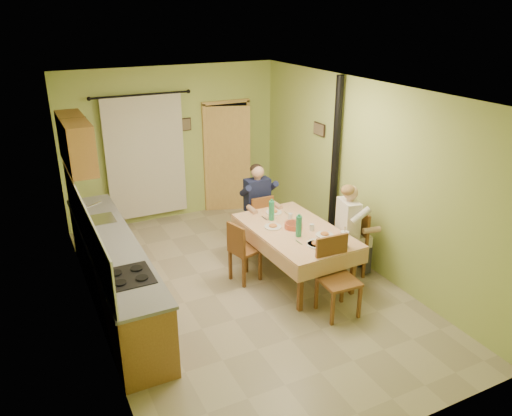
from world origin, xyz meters
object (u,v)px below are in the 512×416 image
man_far (258,197)px  man_right (350,220)px  chair_right (348,256)px  chair_left (244,262)px  chair_far (258,231)px  stove_flue (334,188)px  chair_near (337,293)px  dining_table (294,253)px

man_far → man_right: same height
chair_right → chair_left: 1.56m
chair_far → man_right: (0.78, -1.40, 0.59)m
man_far → stove_flue: 1.23m
chair_far → chair_near: (0.05, -2.19, 0.00)m
chair_right → man_far: size_ratio=0.72×
man_far → chair_far: bearing=-90.0°
dining_table → chair_left: size_ratio=2.11×
chair_far → chair_left: (-0.67, -0.89, -0.00)m
chair_near → chair_left: chair_near is taller
chair_far → chair_left: chair_far is taller
chair_near → dining_table: bearing=-87.0°
dining_table → chair_near: bearing=-91.9°
chair_far → man_right: 1.71m
chair_right → man_right: (-0.01, 0.00, 0.59)m
dining_table → stove_flue: size_ratio=0.70×
dining_table → stove_flue: (1.08, 0.62, 0.65)m
chair_left → stove_flue: 1.98m
dining_table → chair_near: (0.01, -1.08, -0.09)m
chair_right → man_right: size_ratio=0.72×
dining_table → man_far: bearing=89.8°
chair_far → chair_left: size_ratio=1.01×
dining_table → chair_far: 1.11m
chair_near → man_right: 1.23m
chair_far → chair_right: (0.80, -1.40, 0.00)m
dining_table → chair_left: (-0.71, 0.22, -0.09)m
man_far → chair_left: bearing=-125.8°
dining_table → man_far: (-0.04, 1.12, 0.50)m
chair_right → chair_far: bearing=40.8°
chair_far → man_right: bearing=-60.0°
dining_table → man_right: 0.94m
chair_near → stove_flue: 2.14m
chair_left → man_right: (1.46, -0.51, 0.59)m
man_right → chair_right: bearing=-90.0°
chair_far → chair_near: 2.19m
chair_far → stove_flue: bearing=-22.6°
chair_near → stove_flue: stove_flue is taller
chair_far → chair_near: chair_near is taller
chair_right → man_far: bearing=40.5°
chair_far → chair_left: 1.12m
chair_near → man_right: (0.74, 0.79, 0.59)m
dining_table → chair_right: chair_right is taller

